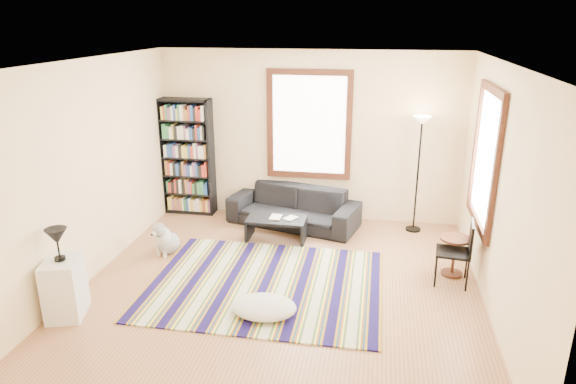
% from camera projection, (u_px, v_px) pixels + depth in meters
% --- Properties ---
extents(floor, '(5.00, 5.00, 0.10)m').
position_uv_depth(floor, '(281.00, 288.00, 6.63)').
color(floor, '#AB744E').
rests_on(floor, ground).
extents(ceiling, '(5.00, 5.00, 0.10)m').
position_uv_depth(ceiling, '(280.00, 57.00, 5.69)').
color(ceiling, white).
rests_on(ceiling, floor).
extents(wall_back, '(5.00, 0.10, 2.80)m').
position_uv_depth(wall_back, '(310.00, 136.00, 8.54)').
color(wall_back, '#FFE2AB').
rests_on(wall_back, floor).
extents(wall_front, '(5.00, 0.10, 2.80)m').
position_uv_depth(wall_front, '(216.00, 285.00, 3.79)').
color(wall_front, '#FFE2AB').
rests_on(wall_front, floor).
extents(wall_left, '(0.10, 5.00, 2.80)m').
position_uv_depth(wall_left, '(86.00, 171.00, 6.58)').
color(wall_left, '#FFE2AB').
rests_on(wall_left, floor).
extents(wall_right, '(0.10, 5.00, 2.80)m').
position_uv_depth(wall_right, '(504.00, 194.00, 5.74)').
color(wall_right, '#FFE2AB').
rests_on(wall_right, floor).
extents(window_back, '(1.20, 0.06, 1.60)m').
position_uv_depth(window_back, '(309.00, 125.00, 8.40)').
color(window_back, white).
rests_on(window_back, wall_back).
extents(window_right, '(0.06, 1.20, 1.60)m').
position_uv_depth(window_right, '(486.00, 158.00, 6.43)').
color(window_right, white).
rests_on(window_right, wall_right).
extents(rug, '(2.96, 2.37, 0.02)m').
position_uv_depth(rug, '(265.00, 284.00, 6.62)').
color(rug, '#130C40').
rests_on(rug, floor).
extents(sofa, '(2.26, 1.32, 0.62)m').
position_uv_depth(sofa, '(293.00, 207.00, 8.45)').
color(sofa, black).
rests_on(sofa, floor).
extents(bookshelf, '(0.90, 0.30, 2.00)m').
position_uv_depth(bookshelf, '(187.00, 157.00, 8.80)').
color(bookshelf, black).
rests_on(bookshelf, floor).
extents(coffee_table, '(1.01, 0.77, 0.36)m').
position_uv_depth(coffee_table, '(277.00, 229.00, 7.91)').
color(coffee_table, black).
rests_on(coffee_table, floor).
extents(book_a, '(0.18, 0.24, 0.02)m').
position_uv_depth(book_a, '(270.00, 217.00, 7.86)').
color(book_a, beige).
rests_on(book_a, coffee_table).
extents(book_b, '(0.24, 0.26, 0.02)m').
position_uv_depth(book_b, '(287.00, 217.00, 7.87)').
color(book_b, beige).
rests_on(book_b, coffee_table).
extents(floor_cushion, '(0.81, 0.63, 0.19)m').
position_uv_depth(floor_cushion, '(264.00, 307.00, 5.93)').
color(floor_cushion, beige).
rests_on(floor_cushion, floor).
extents(floor_lamp, '(0.38, 0.38, 1.86)m').
position_uv_depth(floor_lamp, '(418.00, 175.00, 8.02)').
color(floor_lamp, black).
rests_on(floor_lamp, floor).
extents(side_table, '(0.51, 0.51, 0.54)m').
position_uv_depth(side_table, '(454.00, 256.00, 6.80)').
color(side_table, '#482112').
rests_on(side_table, floor).
extents(folding_chair, '(0.46, 0.45, 0.86)m').
position_uv_depth(folding_chair, '(453.00, 252.00, 6.54)').
color(folding_chair, black).
rests_on(folding_chair, floor).
extents(white_cabinet, '(0.50, 0.59, 0.70)m').
position_uv_depth(white_cabinet, '(65.00, 288.00, 5.84)').
color(white_cabinet, white).
rests_on(white_cabinet, floor).
extents(table_lamp, '(0.32, 0.32, 0.38)m').
position_uv_depth(table_lamp, '(58.00, 245.00, 5.67)').
color(table_lamp, black).
rests_on(table_lamp, white_cabinet).
extents(dog, '(0.50, 0.60, 0.51)m').
position_uv_depth(dog, '(168.00, 236.00, 7.45)').
color(dog, '#B3B3B3').
rests_on(dog, floor).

